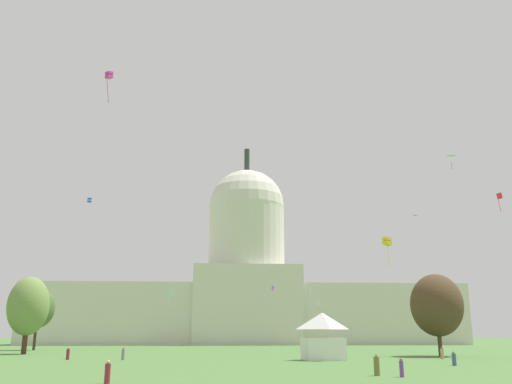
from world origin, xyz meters
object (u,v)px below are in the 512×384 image
at_px(person_olive_back_left, 377,366).
at_px(person_grey_mid_right, 123,354).
at_px(kite_lime_mid, 451,159).
at_px(kite_cyan_low, 168,296).
at_px(person_denim_aisle_center, 454,359).
at_px(kite_turquoise_low, 308,289).
at_px(kite_magenta_high, 109,76).
at_px(kite_blue_high, 90,200).
at_px(person_tan_near_tree_east, 442,354).
at_px(tree_west_mid, 28,306).
at_px(tree_east_mid, 437,305).
at_px(kite_violet_low, 273,288).
at_px(capitol_building, 246,289).
at_px(event_tent, 323,336).
at_px(kite_red_mid, 499,198).
at_px(person_maroon_deep_crowd, 107,373).
at_px(tree_west_far, 38,308).
at_px(kite_yellow_low, 387,242).
at_px(person_purple_lawn_far_left, 402,368).
at_px(kite_white_low, 318,303).
at_px(kite_green_mid, 414,217).
at_px(person_maroon_edge_east, 68,354).

bearing_deg(person_olive_back_left, person_grey_mid_right, -161.18).
xyz_separation_m(kite_lime_mid, kite_cyan_low, (-50.66, 32.36, -21.54)).
relative_size(person_denim_aisle_center, kite_turquoise_low, 0.36).
bearing_deg(kite_lime_mid, kite_magenta_high, 34.65).
height_order(person_denim_aisle_center, kite_blue_high, kite_blue_high).
xyz_separation_m(person_tan_near_tree_east, person_olive_back_left, (-17.44, -29.24, 0.07)).
bearing_deg(tree_west_mid, tree_east_mid, -11.33).
bearing_deg(kite_magenta_high, kite_violet_low, 99.56).
xyz_separation_m(capitol_building, person_tan_near_tree_east, (21.97, -101.08, -16.46)).
distance_m(event_tent, kite_red_mid, 36.07).
height_order(tree_east_mid, person_maroon_deep_crowd, tree_east_mid).
bearing_deg(tree_west_far, event_tent, -41.81).
xyz_separation_m(event_tent, kite_turquoise_low, (11.32, 80.88, 12.37)).
bearing_deg(kite_yellow_low, capitol_building, 162.83).
xyz_separation_m(person_purple_lawn_far_left, person_grey_mid_right, (-27.13, 30.59, 0.03)).
xyz_separation_m(event_tent, tree_west_mid, (-46.12, 23.92, 4.82)).
bearing_deg(kite_white_low, event_tent, 5.38).
relative_size(person_purple_lawn_far_left, person_denim_aisle_center, 0.98).
bearing_deg(kite_yellow_low, person_maroon_deep_crowd, -66.32).
relative_size(kite_lime_mid, kite_blue_high, 1.43).
bearing_deg(capitol_building, person_purple_lawn_far_left, -87.37).
height_order(capitol_building, person_grey_mid_right, capitol_building).
bearing_deg(person_olive_back_left, kite_magenta_high, -149.03).
xyz_separation_m(person_grey_mid_right, person_denim_aisle_center, (37.93, -15.44, -0.04)).
bearing_deg(tree_west_far, person_denim_aisle_center, -43.06).
bearing_deg(person_denim_aisle_center, kite_magenta_high, -87.38).
bearing_deg(kite_white_low, person_grey_mid_right, -25.97).
distance_m(kite_lime_mid, kite_green_mid, 25.33).
bearing_deg(person_denim_aisle_center, kite_yellow_low, -167.64).
bearing_deg(kite_yellow_low, person_olive_back_left, -46.98).
height_order(person_purple_lawn_far_left, person_grey_mid_right, person_grey_mid_right).
bearing_deg(kite_magenta_high, kite_red_mid, 50.25).
xyz_separation_m(tree_west_mid, kite_violet_low, (43.42, 16.06, 4.56)).
height_order(event_tent, person_grey_mid_right, event_tent).
height_order(person_denim_aisle_center, kite_red_mid, kite_red_mid).
height_order(kite_yellow_low, kite_magenta_high, kite_magenta_high).
distance_m(person_maroon_edge_east, kite_green_mid, 75.89).
distance_m(person_purple_lawn_far_left, kite_white_low, 69.45).
distance_m(kite_red_mid, kite_blue_high, 96.53).
bearing_deg(person_maroon_deep_crowd, person_purple_lawn_far_left, 24.34).
relative_size(person_olive_back_left, kite_red_mid, 0.56).
relative_size(kite_yellow_low, kite_turquoise_low, 1.08).
height_order(person_tan_near_tree_east, kite_cyan_low, kite_cyan_low).
distance_m(kite_magenta_high, kite_green_mid, 72.83).
relative_size(capitol_building, person_denim_aisle_center, 88.47).
distance_m(tree_east_mid, kite_white_low, 32.59).
bearing_deg(person_grey_mid_right, person_olive_back_left, 115.93).
relative_size(tree_west_far, person_maroon_deep_crowd, 8.00).
xyz_separation_m(tree_east_mid, kite_green_mid, (7.97, 28.35, 20.00)).
bearing_deg(capitol_building, tree_east_mid, -74.97).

